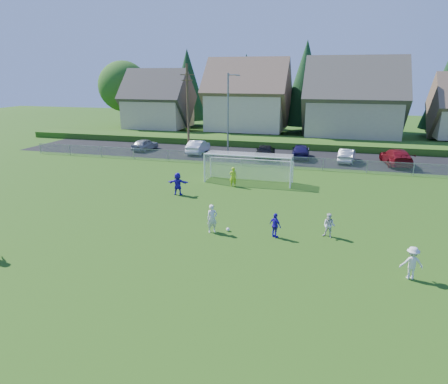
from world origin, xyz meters
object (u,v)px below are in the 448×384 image
at_px(player_white_b, 329,226).
at_px(goalkeeper, 233,177).
at_px(car_g, 396,157).
at_px(player_blue_b, 178,184).
at_px(player_white_a, 212,219).
at_px(car_e, 301,151).
at_px(car_a, 145,144).
at_px(car_f, 347,155).
at_px(player_white_c, 412,263).
at_px(player_blue_a, 275,225).
at_px(soccer_ball, 228,229).
at_px(soccer_goal, 249,163).
at_px(car_b, 198,147).
at_px(car_d, 265,152).

xyz_separation_m(player_white_b, goalkeeper, (-7.84, 8.86, 0.11)).
bearing_deg(car_g, player_blue_b, 34.43).
distance_m(player_white_a, car_e, 23.03).
distance_m(car_a, car_f, 23.43).
distance_m(player_white_a, player_white_c, 10.72).
xyz_separation_m(player_white_c, player_blue_a, (-6.64, 3.10, -0.06)).
relative_size(soccer_ball, player_blue_a, 0.15).
bearing_deg(player_white_b, car_g, 90.89).
xyz_separation_m(player_white_c, player_blue_b, (-15.05, 9.41, 0.10)).
bearing_deg(player_white_a, soccer_goal, 57.18).
distance_m(player_white_b, car_b, 26.38).
bearing_deg(goalkeeper, car_b, -75.01).
height_order(car_e, soccer_goal, soccer_goal).
distance_m(player_white_b, player_white_c, 5.40).
distance_m(player_blue_a, goalkeeper, 10.86).
bearing_deg(player_white_b, soccer_goal, 140.10).
height_order(player_blue_b, car_a, player_blue_b).
relative_size(soccer_ball, soccer_goal, 0.03).
relative_size(car_e, car_g, 0.83).
bearing_deg(player_blue_a, soccer_goal, -33.74).
bearing_deg(soccer_goal, car_e, 72.93).
bearing_deg(car_g, player_white_c, 77.08).
xyz_separation_m(player_white_a, car_f, (7.97, 22.18, -0.14)).
xyz_separation_m(soccer_ball, player_blue_a, (2.81, -0.17, 0.61)).
bearing_deg(car_a, car_e, -171.99).
height_order(player_blue_a, car_a, player_blue_a).
height_order(player_blue_b, soccer_goal, soccer_goal).
distance_m(goalkeeper, car_a, 19.15).
xyz_separation_m(car_f, soccer_goal, (-8.24, -10.52, 0.92)).
bearing_deg(car_f, car_e, -1.23).
xyz_separation_m(player_white_c, car_a, (-25.77, 25.61, -0.08)).
height_order(goalkeeper, soccer_goal, soccer_goal).
bearing_deg(player_white_c, car_b, -61.71).
relative_size(player_blue_b, car_d, 0.35).
relative_size(player_white_b, goalkeeper, 0.87).
distance_m(car_e, car_g, 9.65).
bearing_deg(car_b, soccer_goal, 126.49).
bearing_deg(car_f, car_g, -174.32).
xyz_separation_m(soccer_ball, car_b, (-9.47, 22.21, 0.65)).
bearing_deg(car_e, car_a, -3.58).
height_order(player_white_b, car_a, player_white_b).
bearing_deg(player_white_a, player_white_c, -49.90).
distance_m(car_d, soccer_goal, 10.21).
bearing_deg(soccer_ball, car_g, 61.28).
bearing_deg(goalkeeper, player_white_b, 116.28).
xyz_separation_m(goalkeeper, car_b, (-7.38, 12.69, -0.05)).
bearing_deg(car_b, car_e, -179.69).
xyz_separation_m(goalkeeper, car_f, (9.20, 12.29, -0.11)).
bearing_deg(car_b, car_g, 177.91).
height_order(player_blue_a, car_e, car_e).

